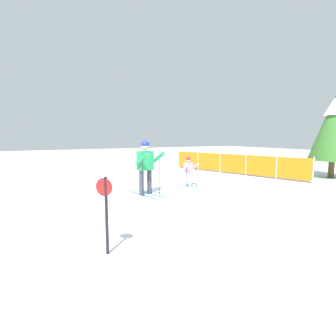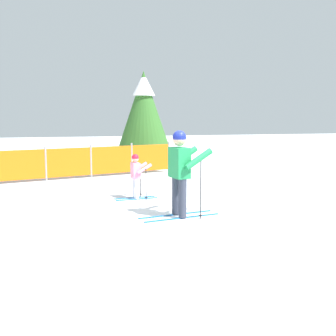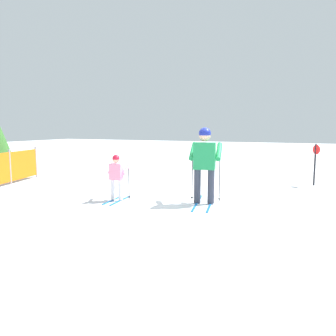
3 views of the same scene
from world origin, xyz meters
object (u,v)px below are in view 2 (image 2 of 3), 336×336
object	(u,v)px
skier_adult	(181,165)
safety_fence	(69,162)
conifer_far	(144,107)
skier_child	(136,173)

from	to	relation	value
skier_adult	safety_fence	world-z (taller)	skier_adult
skier_adult	conifer_far	world-z (taller)	conifer_far
skier_adult	safety_fence	xyz separation A→B (m)	(-2.05, 5.47, -0.49)
skier_adult	safety_fence	distance (m)	5.86
skier_adult	skier_child	distance (m)	2.05
skier_adult	conifer_far	size ratio (longest dim) A/B	0.46
skier_child	conifer_far	bearing A→B (deg)	71.54
safety_fence	conifer_far	distance (m)	4.56
skier_child	conifer_far	world-z (taller)	conifer_far
safety_fence	skier_adult	bearing A→B (deg)	-69.48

